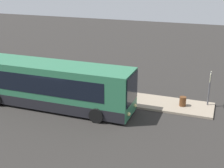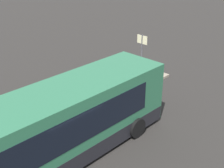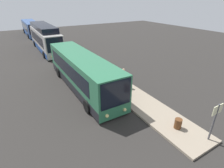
# 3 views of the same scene
# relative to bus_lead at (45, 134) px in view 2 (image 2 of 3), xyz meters

# --- Properties ---
(ground) EXTENTS (80.00, 80.00, 0.00)m
(ground) POSITION_rel_bus_lead_xyz_m (0.60, -0.05, -1.49)
(ground) COLOR #2B2826
(platform) EXTENTS (20.00, 2.52, 0.14)m
(platform) POSITION_rel_bus_lead_xyz_m (0.60, 2.80, -1.42)
(platform) COLOR gray
(platform) RESTS_ON ground
(bus_lead) EXTENTS (11.60, 2.77, 3.01)m
(bus_lead) POSITION_rel_bus_lead_xyz_m (0.00, 0.00, 0.00)
(bus_lead) COLOR #2D704C
(bus_lead) RESTS_ON ground
(passenger_boarding) EXTENTS (0.57, 0.43, 1.76)m
(passenger_boarding) POSITION_rel_bus_lead_xyz_m (2.19, 3.01, -0.38)
(passenger_boarding) COLOR gray
(passenger_boarding) RESTS_ON platform
(passenger_waiting) EXTENTS (0.46, 0.46, 1.66)m
(passenger_waiting) POSITION_rel_bus_lead_xyz_m (0.45, 2.84, -0.44)
(passenger_waiting) COLOR #2D2D33
(passenger_waiting) RESTS_ON platform
(passenger_with_bags) EXTENTS (0.56, 0.42, 1.85)m
(passenger_with_bags) POSITION_rel_bus_lead_xyz_m (0.94, 1.90, -0.32)
(passenger_with_bags) COLOR #2D2D33
(passenger_with_bags) RESTS_ON platform
(suitcase) EXTENTS (0.45, 0.21, 0.81)m
(suitcase) POSITION_rel_bus_lead_xyz_m (0.56, 2.31, -1.06)
(suitcase) COLOR black
(suitcase) RESTS_ON platform
(sign_post) EXTENTS (0.10, 0.80, 2.34)m
(sign_post) POSITION_rel_bus_lead_xyz_m (10.12, 3.51, 0.19)
(sign_post) COLOR #4C4C51
(sign_post) RESTS_ON platform
(trash_bin) EXTENTS (0.44, 0.44, 0.65)m
(trash_bin) POSITION_rel_bus_lead_xyz_m (8.55, 2.77, -1.02)
(trash_bin) COLOR #593319
(trash_bin) RESTS_ON platform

